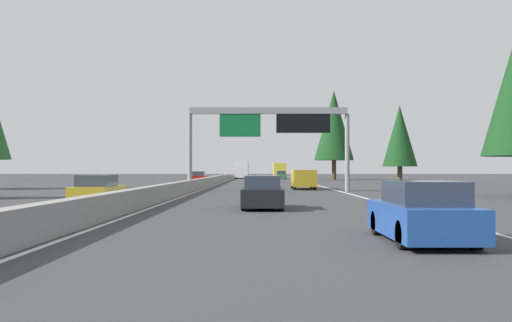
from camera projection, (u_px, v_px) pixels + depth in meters
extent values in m
plane|color=#38383A|center=(211.00, 186.00, 61.57)|extent=(320.00, 320.00, 0.00)
cube|color=gray|center=(220.00, 179.00, 81.57)|extent=(180.00, 0.56, 0.90)
cube|color=silver|center=(311.00, 183.00, 71.51)|extent=(160.00, 0.16, 0.01)
cube|color=silver|center=(219.00, 183.00, 71.57)|extent=(160.00, 0.16, 0.01)
cylinder|color=gray|center=(190.00, 153.00, 45.62)|extent=(0.36, 0.36, 6.08)
cylinder|color=gray|center=(347.00, 153.00, 45.56)|extent=(0.36, 0.36, 6.08)
cube|color=gray|center=(268.00, 111.00, 45.64)|extent=(0.50, 12.32, 0.50)
cube|color=#0C602D|center=(240.00, 125.00, 45.48)|extent=(0.12, 3.20, 1.90)
cube|color=black|center=(303.00, 123.00, 45.46)|extent=(0.16, 4.20, 1.50)
cube|color=#1E4793|center=(421.00, 220.00, 14.09)|extent=(4.40, 1.80, 0.76)
cube|color=#2D3847|center=(424.00, 193.00, 13.88)|extent=(2.46, 1.51, 0.56)
cylinder|color=black|center=(377.00, 223.00, 15.50)|extent=(0.64, 0.22, 0.64)
cylinder|color=black|center=(436.00, 223.00, 15.49)|extent=(0.64, 0.22, 0.64)
cylinder|color=black|center=(403.00, 235.00, 12.69)|extent=(0.64, 0.22, 0.64)
cylinder|color=black|center=(476.00, 235.00, 12.68)|extent=(0.64, 0.22, 0.64)
cube|color=black|center=(262.00, 197.00, 25.89)|extent=(4.40, 1.80, 0.76)
cube|color=#2D3847|center=(262.00, 182.00, 25.68)|extent=(2.46, 1.51, 0.56)
cylinder|color=black|center=(245.00, 200.00, 27.30)|extent=(0.64, 0.22, 0.64)
cylinder|color=black|center=(279.00, 200.00, 27.29)|extent=(0.64, 0.22, 0.64)
cylinder|color=black|center=(244.00, 203.00, 24.49)|extent=(0.64, 0.22, 0.64)
cylinder|color=black|center=(281.00, 203.00, 24.48)|extent=(0.64, 0.22, 0.64)
cube|color=#AD931E|center=(303.00, 178.00, 51.38)|extent=(5.00, 1.95, 1.44)
cube|color=#2D3847|center=(305.00, 175.00, 49.08)|extent=(0.08, 1.48, 0.56)
cylinder|color=black|center=(293.00, 185.00, 53.07)|extent=(0.70, 0.24, 0.70)
cylinder|color=black|center=(311.00, 185.00, 53.06)|extent=(0.70, 0.24, 0.70)
cylinder|color=black|center=(295.00, 186.00, 49.67)|extent=(0.70, 0.24, 0.70)
cylinder|color=black|center=(315.00, 186.00, 49.66)|extent=(0.70, 0.24, 0.70)
cube|color=white|center=(242.00, 170.00, 112.59)|extent=(11.50, 2.50, 2.90)
cube|color=#2D3847|center=(242.00, 168.00, 112.59)|extent=(11.04, 2.55, 0.84)
cylinder|color=black|center=(237.00, 175.00, 116.60)|extent=(1.00, 0.30, 1.00)
cylinder|color=black|center=(248.00, 175.00, 116.59)|extent=(1.00, 0.30, 1.00)
cylinder|color=black|center=(235.00, 176.00, 108.55)|extent=(1.00, 0.30, 1.00)
cylinder|color=black|center=(247.00, 176.00, 108.54)|extent=(1.00, 0.30, 1.00)
cube|color=gold|center=(280.00, 169.00, 114.53)|extent=(6.12, 2.40, 2.50)
cube|color=#2D6B38|center=(279.00, 171.00, 118.77)|extent=(2.38, 2.30, 1.90)
cylinder|color=black|center=(274.00, 176.00, 118.59)|extent=(0.90, 0.28, 0.90)
cylinder|color=black|center=(284.00, 176.00, 118.58)|extent=(0.90, 0.28, 0.90)
cylinder|color=black|center=(274.00, 176.00, 112.81)|extent=(0.90, 0.28, 0.90)
cylinder|color=black|center=(285.00, 176.00, 112.80)|extent=(0.90, 0.28, 0.90)
cube|color=#2D6B38|center=(281.00, 176.00, 104.41)|extent=(4.40, 1.80, 0.76)
cube|color=#2D3847|center=(281.00, 172.00, 104.19)|extent=(2.46, 1.51, 0.56)
cylinder|color=black|center=(277.00, 177.00, 105.81)|extent=(0.64, 0.22, 0.64)
cylinder|color=black|center=(285.00, 177.00, 105.81)|extent=(0.64, 0.22, 0.64)
cylinder|color=black|center=(277.00, 177.00, 103.00)|extent=(0.64, 0.22, 0.64)
cylinder|color=black|center=(286.00, 177.00, 102.99)|extent=(0.64, 0.22, 0.64)
cube|color=#AD931E|center=(98.00, 194.00, 28.92)|extent=(4.40, 1.80, 0.76)
cube|color=#2D3847|center=(97.00, 181.00, 28.71)|extent=(2.46, 1.51, 0.56)
cylinder|color=black|center=(91.00, 197.00, 30.33)|extent=(0.64, 0.22, 0.64)
cylinder|color=black|center=(121.00, 197.00, 30.32)|extent=(0.64, 0.22, 0.64)
cylinder|color=black|center=(73.00, 199.00, 27.51)|extent=(0.64, 0.22, 0.64)
cylinder|color=black|center=(107.00, 199.00, 27.50)|extent=(0.64, 0.22, 0.64)
cube|color=maroon|center=(199.00, 179.00, 76.27)|extent=(4.40, 1.80, 0.76)
cube|color=#2D3847|center=(199.00, 174.00, 76.06)|extent=(2.46, 1.51, 0.56)
cylinder|color=black|center=(194.00, 180.00, 77.68)|extent=(0.64, 0.22, 0.64)
cylinder|color=black|center=(206.00, 180.00, 77.67)|extent=(0.64, 0.22, 0.64)
cylinder|color=black|center=(192.00, 180.00, 74.87)|extent=(0.64, 0.22, 0.64)
cylinder|color=black|center=(204.00, 180.00, 74.86)|extent=(0.64, 0.22, 0.64)
cylinder|color=#4C3823|center=(400.00, 175.00, 70.74)|extent=(0.59, 0.59, 2.10)
cone|color=#143D19|center=(400.00, 136.00, 70.81)|extent=(4.19, 4.19, 7.43)
cylinder|color=#4C3823|center=(334.00, 170.00, 95.33)|extent=(0.71, 0.71, 3.24)
cone|color=#143D19|center=(334.00, 125.00, 95.44)|extent=(6.47, 6.47, 11.47)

